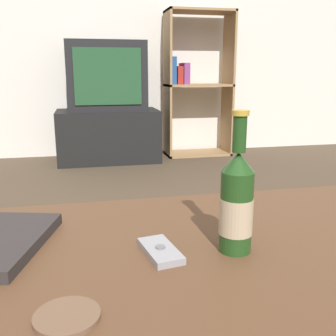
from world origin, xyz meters
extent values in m
cube|color=silver|center=(0.00, 3.02, 1.30)|extent=(8.00, 0.05, 2.60)
cube|color=brown|center=(0.00, 0.00, 0.39)|extent=(1.29, 0.76, 0.04)
cube|color=black|center=(0.03, 2.72, 0.22)|extent=(0.85, 0.46, 0.44)
cube|color=black|center=(0.03, 2.72, 0.72)|extent=(0.64, 0.40, 0.56)
cube|color=#234C2D|center=(0.03, 2.51, 0.72)|extent=(0.52, 0.01, 0.44)
cube|color=#99754C|center=(0.57, 2.81, 0.63)|extent=(0.02, 0.30, 1.27)
cube|color=#99754C|center=(1.14, 2.81, 0.63)|extent=(0.02, 0.30, 1.27)
cube|color=#99754C|center=(0.85, 2.81, 0.01)|extent=(0.59, 0.30, 0.02)
cube|color=#99754C|center=(0.85, 2.81, 0.63)|extent=(0.59, 0.30, 0.02)
cube|color=#99754C|center=(0.85, 2.81, 1.26)|extent=(0.59, 0.30, 0.02)
cube|color=navy|center=(0.61, 2.81, 0.76)|extent=(0.04, 0.21, 0.23)
cube|color=maroon|center=(0.66, 2.81, 0.72)|extent=(0.05, 0.21, 0.15)
cube|color=#7F3875|center=(0.72, 2.81, 0.74)|extent=(0.05, 0.21, 0.18)
cylinder|color=#1E4219|center=(0.11, 0.02, 0.49)|extent=(0.06, 0.06, 0.16)
cylinder|color=tan|center=(0.11, 0.02, 0.48)|extent=(0.07, 0.07, 0.07)
cone|color=#1E4219|center=(0.11, 0.02, 0.59)|extent=(0.06, 0.06, 0.04)
cylinder|color=#1E4219|center=(0.11, 0.02, 0.65)|extent=(0.03, 0.03, 0.07)
cylinder|color=#B79333|center=(0.11, 0.02, 0.68)|extent=(0.03, 0.03, 0.01)
cube|color=gray|center=(-0.04, 0.03, 0.42)|extent=(0.08, 0.13, 0.01)
cylinder|color=slate|center=(-0.04, 0.03, 0.43)|extent=(0.02, 0.02, 0.00)
cylinder|color=brown|center=(-0.21, -0.14, 0.42)|extent=(0.10, 0.10, 0.01)
camera|label=1|loc=(-0.18, -0.66, 0.76)|focal=42.00mm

